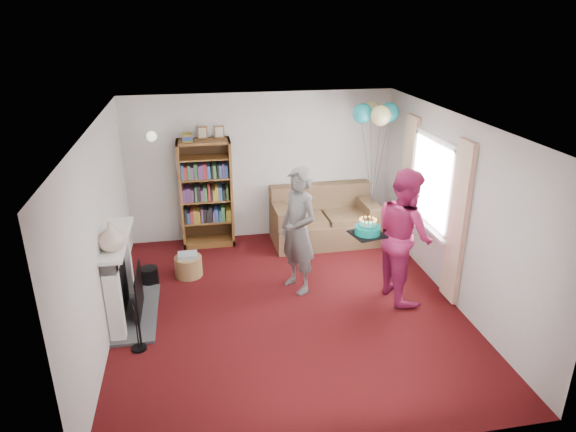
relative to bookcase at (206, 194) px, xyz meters
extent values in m
plane|color=#38080E|center=(0.96, -2.30, -0.89)|extent=(5.00, 5.00, 0.00)
cube|color=silver|center=(0.96, 0.21, 0.36)|extent=(4.50, 0.02, 2.50)
cube|color=silver|center=(-1.30, -2.30, 0.36)|extent=(0.02, 5.00, 2.50)
cube|color=silver|center=(3.22, -2.30, 0.36)|extent=(0.02, 5.00, 2.50)
cube|color=white|center=(0.96, -2.30, 1.62)|extent=(4.50, 5.00, 0.01)
cube|color=#3F3F42|center=(-1.04, -2.10, -0.87)|extent=(0.55, 1.40, 0.04)
cube|color=white|center=(-1.19, -2.65, -0.36)|extent=(0.18, 0.14, 1.06)
cube|color=white|center=(-1.19, -1.55, -0.36)|extent=(0.18, 0.14, 1.06)
cube|color=white|center=(-1.19, -2.10, 0.11)|extent=(0.18, 1.24, 0.16)
cube|color=white|center=(-1.16, -2.10, 0.21)|extent=(0.28, 1.35, 0.05)
cube|color=black|center=(-1.21, -2.10, -0.41)|extent=(0.10, 0.80, 0.86)
cube|color=black|center=(-0.97, -2.10, -0.56)|extent=(0.02, 0.70, 0.60)
cylinder|color=black|center=(-0.94, -2.88, -0.57)|extent=(0.18, 0.18, 0.64)
cylinder|color=black|center=(-0.91, -1.30, -0.76)|extent=(0.26, 0.26, 0.26)
cube|color=white|center=(3.17, -1.70, 1.19)|extent=(0.08, 1.30, 0.08)
cube|color=white|center=(3.17, -1.70, -0.06)|extent=(0.08, 1.30, 0.08)
cube|color=white|center=(3.20, -1.70, 0.56)|extent=(0.01, 1.15, 1.20)
cube|color=white|center=(3.14, -1.70, -0.09)|extent=(0.14, 1.32, 0.04)
cube|color=beige|center=(3.16, -2.52, 0.26)|extent=(0.07, 0.38, 2.20)
cube|color=beige|center=(3.16, -0.88, 0.26)|extent=(0.07, 0.38, 2.20)
cylinder|color=gold|center=(-0.79, 0.15, 1.01)|extent=(0.04, 0.12, 0.04)
sphere|color=white|center=(-0.79, 0.06, 0.99)|extent=(0.16, 0.16, 0.16)
cube|color=#472B14|center=(0.00, 0.16, 0.01)|extent=(0.86, 0.04, 1.81)
cube|color=brown|center=(-0.41, -0.03, 0.01)|extent=(0.04, 0.42, 1.81)
cube|color=brown|center=(0.41, -0.03, 0.01)|extent=(0.04, 0.42, 1.81)
cube|color=brown|center=(0.00, -0.03, 0.90)|extent=(0.86, 0.42, 0.04)
cube|color=brown|center=(0.00, -0.03, -0.84)|extent=(0.86, 0.42, 0.10)
cube|color=brown|center=(0.00, -0.03, -0.46)|extent=(0.78, 0.38, 0.03)
cube|color=brown|center=(0.00, -0.03, -0.08)|extent=(0.78, 0.38, 0.02)
cube|color=brown|center=(0.00, -0.03, 0.30)|extent=(0.78, 0.38, 0.02)
cube|color=brown|center=(0.00, -0.03, 0.63)|extent=(0.78, 0.38, 0.02)
cube|color=maroon|center=(-0.24, -0.05, 0.98)|extent=(0.16, 0.22, 0.12)
cube|color=brown|center=(0.00, 0.02, 1.03)|extent=(0.16, 0.02, 0.20)
cube|color=brown|center=(0.27, 0.02, 1.03)|extent=(0.16, 0.02, 0.20)
cube|color=brown|center=(1.96, -0.30, -0.68)|extent=(1.76, 0.93, 0.41)
cube|color=brown|center=(1.96, 0.05, -0.32)|extent=(1.76, 0.24, 0.72)
cube|color=brown|center=(1.20, -0.30, -0.48)|extent=(0.24, 0.88, 0.57)
cube|color=brown|center=(2.72, -0.30, -0.48)|extent=(0.24, 0.88, 0.57)
cube|color=brown|center=(1.57, -0.38, -0.44)|extent=(0.75, 0.63, 0.12)
cube|color=brown|center=(2.36, -0.38, -0.44)|extent=(0.75, 0.63, 0.12)
cylinder|color=olive|center=(-0.35, -1.14, -0.74)|extent=(0.41, 0.41, 0.31)
cube|color=beige|center=(-0.35, -1.14, -0.55)|extent=(0.29, 0.22, 0.06)
imported|color=black|center=(1.19, -1.81, 0.01)|extent=(0.68, 0.78, 1.80)
imported|color=#A92156|center=(2.56, -2.25, 0.03)|extent=(0.79, 0.96, 1.84)
cube|color=black|center=(1.98, -2.38, 0.15)|extent=(0.39, 0.39, 0.02)
cylinder|color=#0B897B|center=(1.98, -2.38, 0.21)|extent=(0.33, 0.33, 0.10)
cylinder|color=#0B897B|center=(1.98, -2.38, 0.27)|extent=(0.24, 0.24, 0.04)
cylinder|color=pink|center=(2.08, -2.38, 0.30)|extent=(0.01, 0.01, 0.09)
sphere|color=orange|center=(2.08, -2.38, 0.35)|extent=(0.02, 0.02, 0.02)
cylinder|color=pink|center=(2.07, -2.34, 0.30)|extent=(0.01, 0.01, 0.09)
sphere|color=orange|center=(2.07, -2.34, 0.35)|extent=(0.02, 0.02, 0.02)
cylinder|color=pink|center=(2.03, -2.30, 0.30)|extent=(0.01, 0.01, 0.09)
sphere|color=orange|center=(2.03, -2.30, 0.35)|extent=(0.02, 0.02, 0.02)
cylinder|color=pink|center=(1.98, -2.29, 0.30)|extent=(0.01, 0.01, 0.09)
sphere|color=orange|center=(1.98, -2.29, 0.35)|extent=(0.02, 0.02, 0.02)
cylinder|color=pink|center=(1.93, -2.30, 0.30)|extent=(0.01, 0.01, 0.09)
sphere|color=orange|center=(1.93, -2.30, 0.35)|extent=(0.02, 0.02, 0.02)
cylinder|color=pink|center=(1.90, -2.34, 0.30)|extent=(0.01, 0.01, 0.09)
sphere|color=orange|center=(1.90, -2.34, 0.35)|extent=(0.02, 0.02, 0.02)
cylinder|color=pink|center=(1.89, -2.38, 0.30)|extent=(0.01, 0.01, 0.09)
sphere|color=orange|center=(1.89, -2.38, 0.35)|extent=(0.02, 0.02, 0.02)
cylinder|color=pink|center=(1.90, -2.43, 0.30)|extent=(0.01, 0.01, 0.09)
sphere|color=orange|center=(1.90, -2.43, 0.35)|extent=(0.02, 0.02, 0.02)
cylinder|color=pink|center=(1.93, -2.47, 0.30)|extent=(0.01, 0.01, 0.09)
sphere|color=orange|center=(1.93, -2.47, 0.35)|extent=(0.02, 0.02, 0.02)
cylinder|color=pink|center=(1.98, -2.48, 0.30)|extent=(0.01, 0.01, 0.09)
sphere|color=orange|center=(1.98, -2.48, 0.35)|extent=(0.02, 0.02, 0.02)
cylinder|color=pink|center=(2.03, -2.47, 0.30)|extent=(0.01, 0.01, 0.09)
sphere|color=orange|center=(2.03, -2.47, 0.35)|extent=(0.02, 0.02, 0.02)
cylinder|color=pink|center=(2.07, -2.43, 0.30)|extent=(0.01, 0.01, 0.09)
sphere|color=orange|center=(2.07, -2.43, 0.35)|extent=(0.02, 0.02, 0.02)
sphere|color=#3F3F3F|center=(2.72, -0.50, -0.20)|extent=(0.02, 0.02, 0.02)
sphere|color=teal|center=(2.93, -0.44, 1.33)|extent=(0.32, 0.32, 0.32)
sphere|color=#E3DA8A|center=(2.71, -0.22, 1.33)|extent=(0.32, 0.32, 0.32)
sphere|color=teal|center=(2.49, -0.44, 1.33)|extent=(0.32, 0.32, 0.32)
sphere|color=#E3DA8A|center=(2.71, -0.66, 1.33)|extent=(0.32, 0.32, 0.32)
imported|color=beige|center=(-1.16, -2.45, 0.40)|extent=(0.38, 0.38, 0.34)
camera|label=1|loc=(-0.13, -8.15, 2.84)|focal=32.00mm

